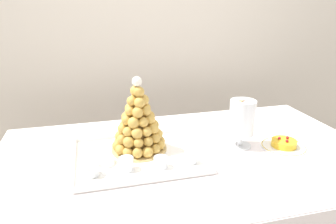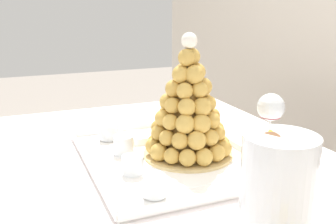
{
  "view_description": "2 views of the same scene",
  "coord_description": "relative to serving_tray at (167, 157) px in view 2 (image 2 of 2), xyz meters",
  "views": [
    {
      "loc": [
        -0.39,
        -1.17,
        1.38
      ],
      "look_at": [
        -0.1,
        -0.03,
        0.95
      ],
      "focal_mm": 32.77,
      "sensor_mm": 36.0,
      "label": 1
    },
    {
      "loc": [
        0.71,
        -0.36,
        1.16
      ],
      "look_at": [
        -0.05,
        -0.05,
        0.93
      ],
      "focal_mm": 41.52,
      "sensor_mm": 36.0,
      "label": 2
    }
  ],
  "objects": [
    {
      "name": "dessert_cup_mid_right",
      "position": [
        0.2,
        -0.11,
        0.03
      ],
      "size": [
        0.05,
        0.05,
        0.05
      ],
      "color": "silver",
      "rests_on": "serving_tray"
    },
    {
      "name": "wine_glass",
      "position": [
        0.04,
        0.31,
        0.12
      ],
      "size": [
        0.08,
        0.08,
        0.17
      ],
      "color": "silver",
      "rests_on": "buffet_table"
    },
    {
      "name": "croquembouche",
      "position": [
        0.01,
        0.06,
        0.13
      ],
      "size": [
        0.25,
        0.25,
        0.34
      ],
      "color": "tan",
      "rests_on": "serving_tray"
    },
    {
      "name": "macaron_goblet",
      "position": [
        0.48,
        -0.01,
        0.13
      ],
      "size": [
        0.12,
        0.12,
        0.23
      ],
      "color": "white",
      "rests_on": "buffet_table"
    },
    {
      "name": "creme_brulee_ramekin",
      "position": [
        -0.15,
        -0.03,
        0.01
      ],
      "size": [
        0.1,
        0.1,
        0.02
      ],
      "color": "white",
      "rests_on": "serving_tray"
    },
    {
      "name": "serving_tray",
      "position": [
        0.0,
        0.0,
        0.0
      ],
      "size": [
        0.55,
        0.44,
        0.02
      ],
      "color": "white",
      "rests_on": "buffet_table"
    },
    {
      "name": "dessert_cup_mid_left",
      "position": [
        -0.06,
        -0.1,
        0.03
      ],
      "size": [
        0.06,
        0.06,
        0.05
      ],
      "color": "silver",
      "rests_on": "serving_tray"
    },
    {
      "name": "dessert_cup_left",
      "position": [
        -0.2,
        -0.11,
        0.02
      ],
      "size": [
        0.06,
        0.06,
        0.05
      ],
      "color": "silver",
      "rests_on": "serving_tray"
    },
    {
      "name": "dessert_cup_centre",
      "position": [
        0.07,
        -0.12,
        0.02
      ],
      "size": [
        0.06,
        0.06,
        0.05
      ],
      "color": "silver",
      "rests_on": "serving_tray"
    }
  ]
}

